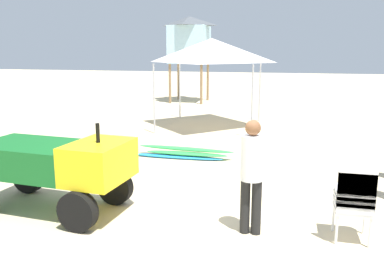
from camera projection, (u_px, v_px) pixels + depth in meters
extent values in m
plane|color=beige|center=(188.00, 214.00, 6.40)|extent=(80.00, 80.00, 0.00)
cube|color=#146023|center=(35.00, 158.00, 6.53)|extent=(1.89, 1.25, 0.50)
cube|color=yellow|center=(99.00, 162.00, 6.15)|extent=(0.89, 1.16, 0.60)
cylinder|color=black|center=(98.00, 133.00, 6.06)|extent=(0.06, 0.06, 0.30)
cylinder|color=black|center=(115.00, 187.00, 6.79)|extent=(0.61, 0.23, 0.60)
cylinder|color=black|center=(78.00, 211.00, 5.77)|extent=(0.61, 0.23, 0.60)
cylinder|color=black|center=(28.00, 176.00, 7.35)|extent=(0.61, 0.23, 0.60)
cube|color=white|center=(352.00, 209.00, 5.49)|extent=(0.48, 0.48, 0.04)
cube|color=white|center=(356.00, 201.00, 5.24)|extent=(0.48, 0.04, 0.40)
cube|color=white|center=(353.00, 203.00, 5.47)|extent=(0.48, 0.48, 0.04)
cube|color=white|center=(356.00, 195.00, 5.22)|extent=(0.48, 0.04, 0.40)
cube|color=white|center=(353.00, 197.00, 5.46)|extent=(0.48, 0.48, 0.04)
cube|color=white|center=(357.00, 188.00, 5.21)|extent=(0.48, 0.04, 0.40)
cube|color=white|center=(354.00, 190.00, 5.44)|extent=(0.48, 0.48, 0.04)
cube|color=white|center=(358.00, 182.00, 5.19)|extent=(0.48, 0.04, 0.40)
cylinder|color=white|center=(364.00, 220.00, 5.69)|extent=(0.04, 0.04, 0.42)
cylinder|color=white|center=(333.00, 217.00, 5.78)|extent=(0.04, 0.04, 0.42)
cylinder|color=white|center=(370.00, 233.00, 5.29)|extent=(0.04, 0.04, 0.42)
cylinder|color=white|center=(337.00, 230.00, 5.38)|extent=(0.04, 0.04, 0.42)
ellipsoid|color=#268CCC|center=(177.00, 157.00, 9.69)|extent=(2.25, 0.27, 0.08)
ellipsoid|color=green|center=(186.00, 154.00, 9.66)|extent=(2.02, 0.27, 0.08)
ellipsoid|color=green|center=(185.00, 149.00, 9.79)|extent=(2.43, 0.39, 0.08)
cylinder|color=black|center=(245.00, 206.00, 5.70)|extent=(0.14, 0.14, 0.80)
cylinder|color=black|center=(256.00, 207.00, 5.66)|extent=(0.14, 0.14, 0.80)
cylinder|color=white|center=(252.00, 158.00, 5.54)|extent=(0.32, 0.32, 0.63)
sphere|color=brown|center=(253.00, 128.00, 5.46)|extent=(0.22, 0.22, 0.22)
cylinder|color=#B2B2B7|center=(154.00, 99.00, 12.35)|extent=(0.05, 0.05, 2.17)
cylinder|color=#B2B2B7|center=(252.00, 102.00, 11.66)|extent=(0.05, 0.05, 2.17)
cylinder|color=#B2B2B7|center=(180.00, 90.00, 15.23)|extent=(0.05, 0.05, 2.17)
cylinder|color=#B2B2B7|center=(260.00, 91.00, 14.53)|extent=(0.05, 0.05, 2.17)
pyramid|color=silver|center=(212.00, 50.00, 13.16)|extent=(3.01, 3.01, 0.78)
cylinder|color=olive|center=(170.00, 84.00, 19.42)|extent=(0.12, 0.12, 1.91)
cylinder|color=olive|center=(201.00, 84.00, 19.06)|extent=(0.12, 0.12, 1.91)
cylinder|color=olive|center=(179.00, 81.00, 20.91)|extent=(0.12, 0.12, 1.91)
cylinder|color=olive|center=(208.00, 82.00, 20.55)|extent=(0.12, 0.12, 1.91)
cube|color=#B2DEEF|center=(189.00, 45.00, 19.63)|extent=(1.80, 1.80, 1.80)
pyramid|color=#4C5156|center=(189.00, 21.00, 19.41)|extent=(1.98, 1.98, 0.45)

